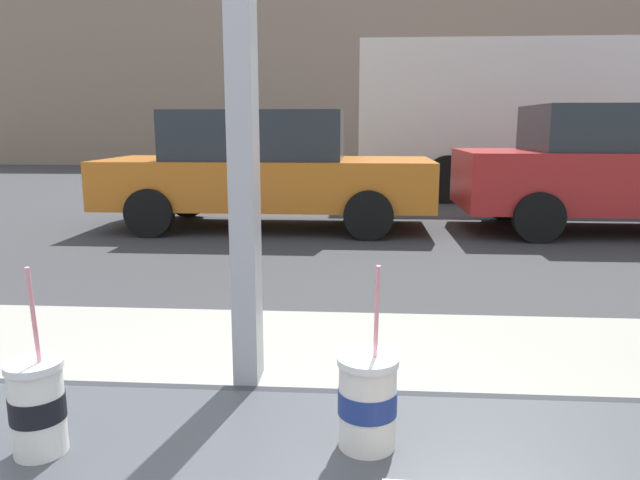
{
  "coord_description": "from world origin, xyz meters",
  "views": [
    {
      "loc": [
        0.23,
        -1.08,
        1.45
      ],
      "look_at": [
        0.01,
        2.09,
        0.83
      ],
      "focal_mm": 33.24,
      "sensor_mm": 36.0,
      "label": 1
    }
  ],
  "objects_px": {
    "soda_cup_left": "(38,405)",
    "soda_cup_right": "(367,400)",
    "parked_car_red": "(622,168)",
    "parked_car_orange": "(264,169)",
    "box_truck": "(530,115)"
  },
  "relations": [
    {
      "from": "soda_cup_left",
      "to": "parked_car_orange",
      "type": "height_order",
      "value": "parked_car_orange"
    },
    {
      "from": "box_truck",
      "to": "soda_cup_left",
      "type": "bearing_deg",
      "value": -108.53
    },
    {
      "from": "soda_cup_left",
      "to": "parked_car_red",
      "type": "bearing_deg",
      "value": 61.64
    },
    {
      "from": "soda_cup_right",
      "to": "parked_car_red",
      "type": "distance_m",
      "value": 8.28
    },
    {
      "from": "parked_car_orange",
      "to": "box_truck",
      "type": "relative_size",
      "value": 0.64
    },
    {
      "from": "soda_cup_left",
      "to": "soda_cup_right",
      "type": "xyz_separation_m",
      "value": [
        0.53,
        0.06,
        -0.0
      ]
    },
    {
      "from": "soda_cup_left",
      "to": "box_truck",
      "type": "xyz_separation_m",
      "value": [
        3.87,
        11.54,
        0.63
      ]
    },
    {
      "from": "soda_cup_left",
      "to": "box_truck",
      "type": "height_order",
      "value": "box_truck"
    },
    {
      "from": "soda_cup_right",
      "to": "parked_car_red",
      "type": "relative_size",
      "value": 0.07
    },
    {
      "from": "soda_cup_left",
      "to": "soda_cup_right",
      "type": "height_order",
      "value": "same"
    },
    {
      "from": "soda_cup_left",
      "to": "parked_car_orange",
      "type": "distance_m",
      "value": 7.59
    },
    {
      "from": "parked_car_orange",
      "to": "parked_car_red",
      "type": "bearing_deg",
      "value": 0.0
    },
    {
      "from": "soda_cup_left",
      "to": "parked_car_red",
      "type": "xyz_separation_m",
      "value": [
        4.07,
        7.54,
        -0.13
      ]
    },
    {
      "from": "soda_cup_left",
      "to": "parked_car_orange",
      "type": "relative_size",
      "value": 0.07
    },
    {
      "from": "soda_cup_left",
      "to": "soda_cup_right",
      "type": "distance_m",
      "value": 0.53
    }
  ]
}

